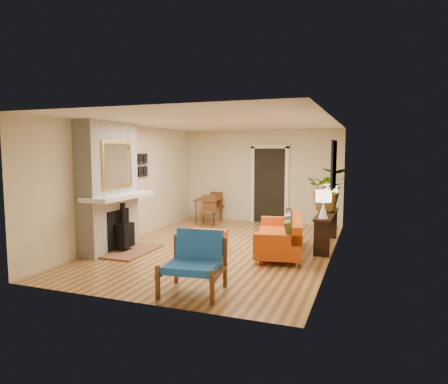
# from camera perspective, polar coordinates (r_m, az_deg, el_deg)

# --- Properties ---
(room_shell) EXTENTS (6.50, 6.50, 6.50)m
(room_shell) POSITION_cam_1_polar(r_m,az_deg,el_deg) (10.60, 7.65, 1.66)
(room_shell) COLOR tan
(room_shell) RESTS_ON ground
(fireplace) EXTENTS (1.09, 1.68, 2.60)m
(fireplace) POSITION_cam_1_polar(r_m,az_deg,el_deg) (8.33, -15.99, 0.31)
(fireplace) COLOR white
(fireplace) RESTS_ON ground
(sofa) EXTENTS (1.20, 2.12, 0.79)m
(sofa) POSITION_cam_1_polar(r_m,az_deg,el_deg) (8.01, 8.46, -6.23)
(sofa) COLOR silver
(sofa) RESTS_ON ground
(ottoman) EXTENTS (0.82, 0.82, 0.38)m
(ottoman) POSITION_cam_1_polar(r_m,az_deg,el_deg) (8.18, -2.62, -6.81)
(ottoman) COLOR silver
(ottoman) RESTS_ON ground
(blue_chair) EXTENTS (0.91, 0.89, 0.86)m
(blue_chair) POSITION_cam_1_polar(r_m,az_deg,el_deg) (5.87, -4.12, -9.50)
(blue_chair) COLOR brown
(blue_chair) RESTS_ON ground
(dining_table) EXTENTS (0.79, 1.58, 0.83)m
(dining_table) POSITION_cam_1_polar(r_m,az_deg,el_deg) (11.18, -1.92, -1.64)
(dining_table) COLOR brown
(dining_table) RESTS_ON ground
(console_table) EXTENTS (0.34, 1.85, 0.72)m
(console_table) POSITION_cam_1_polar(r_m,az_deg,el_deg) (8.67, 14.45, -3.86)
(console_table) COLOR black
(console_table) RESTS_ON ground
(lamp_near) EXTENTS (0.30, 0.30, 0.54)m
(lamp_near) POSITION_cam_1_polar(r_m,az_deg,el_deg) (7.90, 14.01, -1.24)
(lamp_near) COLOR white
(lamp_near) RESTS_ON console_table
(lamp_far) EXTENTS (0.30, 0.30, 0.54)m
(lamp_far) POSITION_cam_1_polar(r_m,az_deg,el_deg) (9.30, 14.98, -0.19)
(lamp_far) COLOR white
(lamp_far) RESTS_ON console_table
(houseplant) EXTENTS (0.85, 0.74, 0.94)m
(houseplant) POSITION_cam_1_polar(r_m,az_deg,el_deg) (8.82, 14.65, 0.34)
(houseplant) COLOR #1E5919
(houseplant) RESTS_ON console_table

